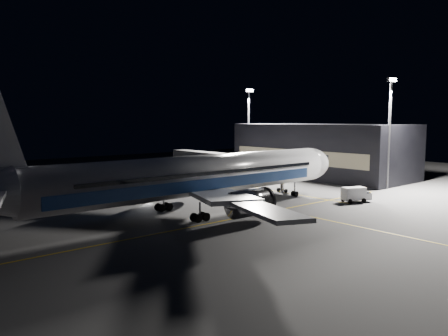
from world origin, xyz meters
name	(u,v)px	position (x,y,z in m)	size (l,w,h in m)	color
ground	(199,213)	(0.00, 0.00, 0.00)	(200.00, 200.00, 0.00)	#4C4C4F
guide_line_main	(250,204)	(10.00, 0.00, 0.01)	(0.25, 80.00, 0.01)	gold
guide_line_cross	(226,220)	(0.00, -6.00, 0.01)	(70.00, 0.25, 0.01)	gold
guide_line_side	(259,188)	(22.00, 10.00, 0.01)	(0.25, 40.00, 0.01)	gold
airliner	(192,177)	(-1.08, 0.00, 5.16)	(61.48, 54.22, 16.64)	silver
terminal	(321,150)	(45.98, 14.00, 6.00)	(18.12, 40.00, 12.00)	black
jet_bridge	(231,161)	(22.00, 18.06, 4.58)	(3.60, 34.40, 6.30)	#B2B2B7
floodlight_mast_north	(249,122)	(40.00, 31.99, 12.37)	(2.40, 0.68, 20.70)	#59595E
floodlight_mast_south	(390,123)	(40.00, -6.01, 12.37)	(2.40, 0.67, 20.70)	#59595E
service_truck	(356,194)	(23.82, -9.74, 1.28)	(5.00, 3.39, 2.39)	silver
baggage_tug	(147,195)	(-0.72, 12.99, 0.80)	(2.93, 2.66, 1.75)	black
safety_cone_a	(181,194)	(6.00, 12.92, 0.33)	(0.44, 0.44, 0.67)	#FB640A
safety_cone_b	(147,197)	(0.01, 14.00, 0.30)	(0.40, 0.40, 0.59)	#FB640A
safety_cone_c	(108,205)	(-8.00, 11.69, 0.34)	(0.46, 0.46, 0.68)	#FB640A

